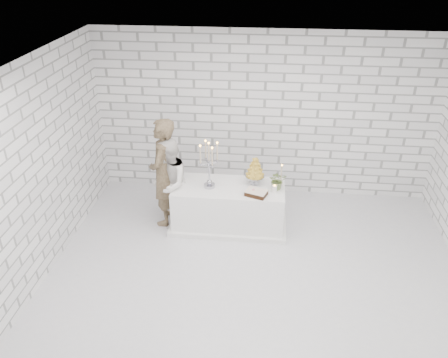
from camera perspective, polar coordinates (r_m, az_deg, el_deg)
ground at (r=6.60m, az=3.99°, el=-12.25°), size 6.00×5.00×0.01m
ceiling at (r=5.15m, az=5.15°, el=13.78°), size 6.00×5.00×0.01m
wall_back at (r=7.99m, az=5.14°, el=8.04°), size 6.00×0.01×3.00m
wall_front at (r=3.76m, az=3.05°, el=-20.06°), size 6.00×0.01×3.00m
wall_left at (r=6.49m, az=-22.98°, el=0.57°), size 0.01×5.00×3.00m
cake_table at (r=7.39m, az=0.60°, el=-3.48°), size 1.80×0.80×0.75m
groom at (r=7.30m, az=-7.75°, el=0.82°), size 0.48×0.70×1.85m
bride at (r=7.31m, az=-7.00°, el=-0.55°), size 0.64×0.79×1.53m
candelabra at (r=7.00m, az=-1.92°, el=1.79°), size 0.40×0.40×0.79m
croquembouche at (r=7.16m, az=4.00°, el=1.08°), size 0.34×0.34×0.50m
chocolate_cake at (r=6.95m, az=4.15°, el=-1.79°), size 0.38×0.32×0.08m
pillar_candle at (r=7.05m, az=6.47°, el=-1.29°), size 0.09×0.09×0.12m
extra_taper at (r=7.27m, az=7.34°, el=0.57°), size 0.07×0.07×0.32m
flowers at (r=7.10m, az=6.88°, el=-0.18°), size 0.30×0.26×0.31m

